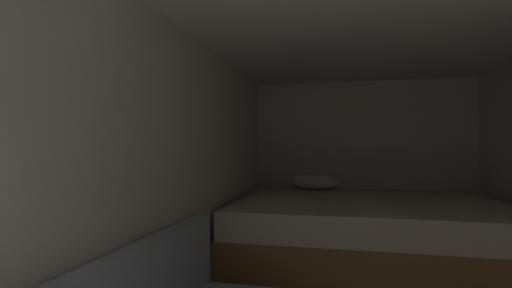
% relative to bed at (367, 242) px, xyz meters
% --- Properties ---
extents(wall_back, '(2.70, 0.05, 2.14)m').
position_rel_bed_xyz_m(wall_back, '(0.01, 1.04, 0.66)').
color(wall_back, silver).
rests_on(wall_back, ground).
extents(wall_left, '(0.05, 4.98, 2.14)m').
position_rel_bed_xyz_m(wall_left, '(-1.32, -1.48, 0.66)').
color(wall_left, silver).
rests_on(wall_left, ground).
extents(ceiling_slab, '(2.70, 4.98, 0.05)m').
position_rel_bed_xyz_m(ceiling_slab, '(0.01, -1.48, 1.75)').
color(ceiling_slab, white).
rests_on(ceiling_slab, wall_left).
extents(bed, '(2.48, 1.94, 1.02)m').
position_rel_bed_xyz_m(bed, '(0.00, 0.00, 0.00)').
color(bed, olive).
rests_on(bed, ground).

